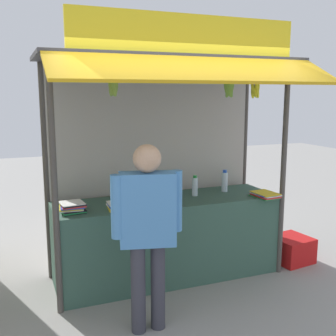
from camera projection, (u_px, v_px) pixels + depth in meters
The scene contains 14 objects.
ground_plane at pixel (168, 276), 4.70m from camera, with size 20.00×20.00×0.00m, color gray.
stall_counter at pixel (168, 238), 4.62m from camera, with size 2.48×0.73×0.90m, color #385B4C.
stall_structure at pixel (165, 128), 4.50m from camera, with size 2.68×1.55×2.76m.
water_bottle_rear_center at pixel (225, 181), 4.89m from camera, with size 0.07×0.07×0.26m.
water_bottle_center at pixel (161, 183), 4.73m from camera, with size 0.08×0.08×0.29m.
water_bottle_far_left at pixel (195, 186), 4.68m from camera, with size 0.07×0.07×0.24m.
magazine_stack_left at pixel (119, 206), 4.17m from camera, with size 0.25×0.27×0.06m.
magazine_stack_back_left at pixel (72, 207), 4.04m from camera, with size 0.26×0.27×0.10m.
magazine_stack_mid_right at pixel (265, 195), 4.64m from camera, with size 0.26×0.33×0.05m.
banana_bunch_rightmost at pixel (229, 89), 4.07m from camera, with size 0.11×0.11×0.27m.
banana_bunch_inner_right at pixel (113, 88), 3.65m from camera, with size 0.11×0.10×0.26m.
banana_bunch_leftmost at pixel (255, 90), 4.18m from camera, with size 0.11×0.11×0.28m.
vendor_person at pixel (148, 221), 3.46m from camera, with size 0.62×0.30×1.64m.
plastic_crate at pixel (291, 249), 5.09m from camera, with size 0.44×0.44×0.31m, color red.
Camera 1 is at (-1.61, -4.10, 2.04)m, focal length 44.13 mm.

